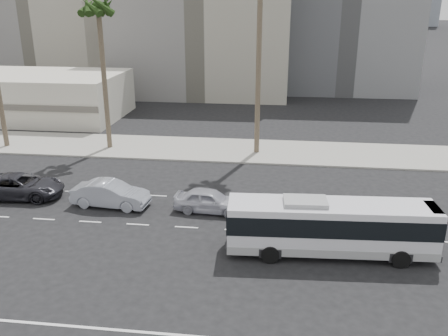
% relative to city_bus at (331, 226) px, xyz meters
% --- Properties ---
extents(ground, '(700.00, 700.00, 0.00)m').
position_rel_city_bus_xyz_m(ground, '(-2.16, 2.06, -1.63)').
color(ground, black).
rests_on(ground, ground).
extents(sidewalk_north, '(120.00, 7.00, 0.15)m').
position_rel_city_bus_xyz_m(sidewalk_north, '(-2.16, 17.56, -1.56)').
color(sidewalk_north, gray).
rests_on(sidewalk_north, ground).
extents(commercial_low, '(22.00, 12.16, 5.00)m').
position_rel_city_bus_xyz_m(commercial_low, '(-32.16, 28.05, 0.87)').
color(commercial_low, beige).
rests_on(commercial_low, ground).
extents(midrise_beige_west, '(24.00, 18.00, 18.00)m').
position_rel_city_bus_xyz_m(midrise_beige_west, '(-14.16, 47.06, 7.37)').
color(midrise_beige_west, gray).
rests_on(midrise_beige_west, ground).
extents(midrise_gray_center, '(20.00, 20.00, 26.00)m').
position_rel_city_bus_xyz_m(midrise_gray_center, '(5.84, 54.06, 11.37)').
color(midrise_gray_center, '#57585C').
rests_on(midrise_gray_center, ground).
extents(midrise_beige_far, '(18.00, 16.00, 15.00)m').
position_rel_city_bus_xyz_m(midrise_beige_far, '(-40.16, 52.06, 5.87)').
color(midrise_beige_far, gray).
rests_on(midrise_beige_far, ground).
extents(city_bus, '(10.93, 3.00, 3.10)m').
position_rel_city_bus_xyz_m(city_bus, '(0.00, 0.00, 0.00)').
color(city_bus, silver).
rests_on(city_bus, ground).
extents(car_a, '(2.14, 4.59, 1.52)m').
position_rel_city_bus_xyz_m(car_a, '(-7.16, 4.49, -0.87)').
color(car_a, '#AFB0BB').
rests_on(car_a, ground).
extents(car_b, '(2.22, 5.23, 1.68)m').
position_rel_city_bus_xyz_m(car_b, '(-13.70, 4.54, -0.79)').
color(car_b, '#969AA6').
rests_on(car_b, ground).
extents(car_c, '(3.15, 6.07, 1.64)m').
position_rel_city_bus_xyz_m(car_c, '(-20.41, 5.20, -0.81)').
color(car_c, '#222228').
rests_on(car_c, ground).
extents(palm_mid, '(4.32, 4.32, 13.38)m').
position_rel_city_bus_xyz_m(palm_mid, '(-18.30, 16.92, 10.41)').
color(palm_mid, brown).
rests_on(palm_mid, ground).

